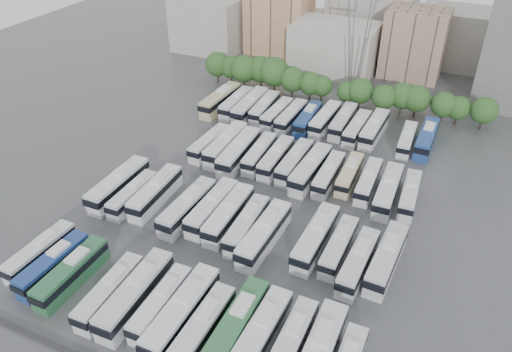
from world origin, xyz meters
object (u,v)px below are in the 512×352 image
at_px(bus_r0_s8, 202,328).
at_px(bus_r3_s13, 427,138).
at_px(bus_r3_s10, 374,129).
at_px(bus_r3_s5, 291,116).
at_px(bus_r3_s9, 357,128).
at_px(bus_r0_s4, 110,292).
at_px(bus_r2_s11, 368,181).
at_px(bus_r1_s2, 156,192).
at_px(bus_r0_s5, 136,294).
at_px(bus_r2_s4, 239,152).
at_px(bus_r2_s7, 295,162).
at_px(bus_r2_s8, 310,169).
at_px(bus_r3_s3, 264,108).
at_px(bus_r3_s1, 236,103).
at_px(bus_r0_s6, 161,303).
at_px(bus_r1_s10, 316,237).
at_px(bus_r3_s2, 250,105).
at_px(bus_r0_s10, 260,335).
at_px(bus_r3_s7, 325,119).
at_px(bus_r1_s7, 247,225).
at_px(bus_r3_s4, 277,113).
at_px(bus_r0_s1, 53,264).
at_px(electricity_pylon, 362,10).
at_px(bus_r2_s10, 350,174).
at_px(bus_r1_s1, 133,195).
at_px(bus_r1_s0, 119,184).
at_px(bus_r1_s12, 358,262).
at_px(bus_r1_s6, 229,214).
at_px(bus_r1_s4, 188,207).
at_px(bus_r0_s0, 40,252).
at_px(bus_r0_s2, 71,273).
at_px(bus_r1_s11, 339,246).
at_px(bus_r0_s11, 291,344).
at_px(bus_r2_s3, 226,144).
at_px(bus_r1_s5, 212,208).
at_px(bus_r1_s13, 387,258).
at_px(bus_r0_s7, 182,312).
at_px(bus_r2_s13, 410,194).
at_px(bus_r2_s6, 276,158).
at_px(bus_r3_s6, 308,119).
at_px(bus_r3_s0, 220,100).
at_px(bus_r2_s5, 259,153).
at_px(bus_r0_s9, 237,326).
at_px(bus_r2_s12, 388,190).

xyz_separation_m(bus_r0_s8, bus_r3_s13, (16.35, 55.84, 0.09)).
bearing_deg(bus_r0_s8, bus_r3_s10, 83.71).
distance_m(bus_r3_s5, bus_r3_s9, 13.49).
bearing_deg(bus_r0_s4, bus_r2_s11, 56.30).
bearing_deg(bus_r1_s2, bus_r0_s5, -64.50).
distance_m(bus_r2_s4, bus_r2_s7, 10.22).
height_order(bus_r2_s11, bus_r3_s5, bus_r3_s5).
bearing_deg(bus_r2_s8, bus_r3_s3, 134.38).
bearing_deg(bus_r3_s1, bus_r1_s2, -85.48).
height_order(bus_r0_s6, bus_r1_s10, bus_r1_s10).
xyz_separation_m(bus_r3_s2, bus_r3_s9, (23.03, -0.14, -0.24)).
xyz_separation_m(bus_r1_s2, bus_r2_s4, (6.58, 16.47, 0.16)).
bearing_deg(bus_r0_s10, bus_r3_s7, 101.74).
distance_m(bus_r1_s7, bus_r3_s4, 36.63).
bearing_deg(bus_r0_s6, bus_r0_s1, 179.67).
distance_m(electricity_pylon, bus_r2_s10, 41.58).
height_order(bus_r1_s1, bus_r1_s10, bus_r1_s10).
bearing_deg(bus_r0_s5, bus_r1_s0, 130.49).
bearing_deg(bus_r1_s12, bus_r2_s11, 102.41).
relative_size(bus_r1_s6, bus_r1_s12, 1.06).
relative_size(bus_r0_s5, bus_r1_s4, 1.05).
xyz_separation_m(bus_r0_s0, bus_r3_s13, (42.74, 53.69, 0.22)).
bearing_deg(bus_r0_s2, bus_r1_s11, 32.88).
height_order(bus_r0_s11, bus_r2_s3, bus_r2_s3).
bearing_deg(bus_r1_s5, bus_r3_s3, 101.20).
height_order(bus_r0_s6, bus_r2_s3, bus_r2_s3).
relative_size(bus_r3_s2, bus_r3_s9, 1.13).
bearing_deg(bus_r1_s13, bus_r0_s2, -149.06).
xyz_separation_m(bus_r0_s7, bus_r2_s13, (19.91, 35.66, -0.37)).
distance_m(bus_r0_s2, bus_r1_s11, 35.49).
bearing_deg(bus_r2_s6, bus_r1_s5, -100.91).
bearing_deg(electricity_pylon, bus_r1_s6, -94.02).
distance_m(bus_r3_s2, bus_r3_s6, 12.98).
distance_m(bus_r2_s7, bus_r3_s7, 17.74).
xyz_separation_m(electricity_pylon, bus_r3_s7, (-0.49, -19.46, -16.76)).
relative_size(bus_r1_s0, bus_r1_s10, 1.04).
height_order(bus_r0_s7, bus_r3_s3, bus_r0_s7).
xyz_separation_m(bus_r1_s5, bus_r1_s10, (16.51, -0.09, 0.04)).
xyz_separation_m(bus_r1_s12, bus_r1_s13, (3.28, 2.10, 0.14)).
distance_m(bus_r2_s10, bus_r3_s13, 20.12).
xyz_separation_m(bus_r1_s0, bus_r3_s0, (-0.18, 35.24, 0.00)).
height_order(bus_r2_s5, bus_r3_s10, bus_r3_s10).
bearing_deg(bus_r1_s2, bus_r0_s2, -91.58).
xyz_separation_m(bus_r0_s11, bus_r2_s3, (-26.62, 35.80, 0.22)).
distance_m(bus_r0_s6, bus_r2_s7, 36.75).
relative_size(bus_r0_s7, bus_r1_s0, 1.01).
bearing_deg(bus_r0_s9, bus_r2_s4, 115.35).
distance_m(bus_r1_s1, bus_r1_s11, 33.16).
bearing_deg(bus_r2_s12, bus_r3_s7, 129.13).
height_order(bus_r2_s7, bus_r3_s9, bus_r2_s7).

